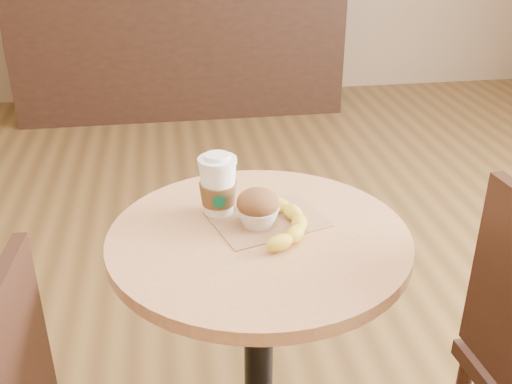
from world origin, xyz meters
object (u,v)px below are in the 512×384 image
cafe_table (259,319)px  muffin (258,208)px  coffee_cup (218,187)px  banana (282,220)px

cafe_table → muffin: bearing=85.1°
coffee_cup → muffin: bearing=-40.0°
coffee_cup → banana: size_ratio=0.58×
coffee_cup → banana: bearing=-31.8°
muffin → banana: bearing=-17.5°
cafe_table → coffee_cup: 0.33m
muffin → banana: (0.05, -0.02, -0.02)m
cafe_table → coffee_cup: size_ratio=5.14×
coffee_cup → cafe_table: bearing=-51.2°
cafe_table → coffee_cup: (-0.08, 0.10, 0.30)m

